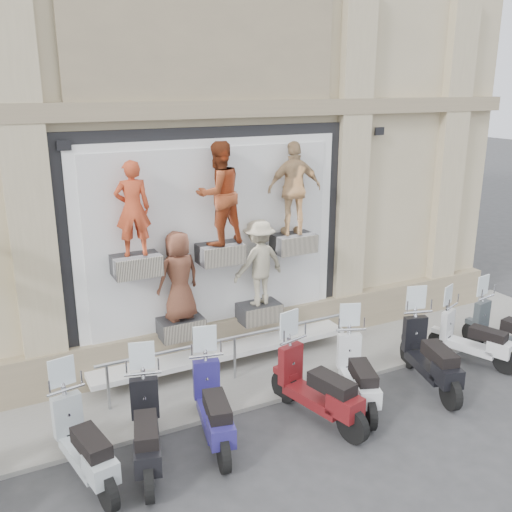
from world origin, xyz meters
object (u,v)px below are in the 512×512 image
object	(u,v)px
scooter_f	(318,373)
scooter_c	(83,429)
scooter_j	(508,321)
scooter_e	(213,393)
guard_rail	(235,359)
scooter_h	(431,344)
scooter_d	(145,415)
scooter_i	(475,328)
scooter_g	(358,362)

from	to	relation	value
scooter_f	scooter_c	bearing A→B (deg)	164.08
scooter_c	scooter_j	distance (m)	8.22
scooter_e	scooter_j	bearing A→B (deg)	11.86
scooter_f	guard_rail	bearing A→B (deg)	98.10
guard_rail	scooter_h	size ratio (longest dim) A/B	2.42
scooter_d	scooter_i	xyz separation A→B (m)	(6.60, 0.17, -0.08)
scooter_e	scooter_g	size ratio (longest dim) A/B	1.02
guard_rail	scooter_i	distance (m)	4.71
scooter_h	scooter_d	bearing A→B (deg)	-166.20
scooter_h	guard_rail	bearing A→B (deg)	165.77
guard_rail	scooter_j	bearing A→B (deg)	-16.45
scooter_g	scooter_j	distance (m)	3.72
scooter_i	scooter_h	bearing A→B (deg)	171.49
scooter_d	scooter_h	world-z (taller)	scooter_h
scooter_d	scooter_g	world-z (taller)	scooter_d
scooter_c	scooter_h	world-z (taller)	scooter_h
guard_rail	scooter_i	bearing A→B (deg)	-17.62
scooter_d	scooter_i	world-z (taller)	scooter_d
scooter_j	scooter_f	bearing A→B (deg)	173.14
scooter_e	scooter_c	bearing A→B (deg)	-166.53
guard_rail	scooter_e	xyz separation A→B (m)	(-1.05, -1.49, 0.35)
scooter_c	scooter_d	xyz separation A→B (m)	(0.85, -0.07, 0.01)
guard_rail	scooter_d	world-z (taller)	scooter_d
guard_rail	scooter_g	distance (m)	2.27
scooter_h	scooter_c	bearing A→B (deg)	-166.65
scooter_f	scooter_i	size ratio (longest dim) A/B	1.16
scooter_j	scooter_i	bearing A→B (deg)	161.44
scooter_i	scooter_j	xyz separation A→B (m)	(0.77, -0.13, 0.04)
scooter_i	scooter_g	bearing A→B (deg)	163.33
guard_rail	scooter_i	size ratio (longest dim) A/B	2.80
scooter_e	scooter_f	world-z (taller)	scooter_f
scooter_g	scooter_e	bearing A→B (deg)	-162.28
scooter_g	scooter_h	distance (m)	1.53
scooter_e	scooter_f	size ratio (longest dim) A/B	0.96
scooter_d	scooter_f	bearing A→B (deg)	12.19
guard_rail	scooter_f	distance (m)	1.89
scooter_c	scooter_e	bearing A→B (deg)	-9.25
scooter_j	guard_rail	bearing A→B (deg)	154.39
scooter_c	scooter_i	size ratio (longest dim) A/B	1.09
scooter_e	scooter_g	distance (m)	2.58
scooter_f	scooter_h	distance (m)	2.40
guard_rail	scooter_c	size ratio (longest dim) A/B	2.56
scooter_c	scooter_g	xyz separation A→B (m)	(4.51, -0.11, -0.00)
scooter_e	guard_rail	bearing A→B (deg)	67.28
guard_rail	scooter_g	world-z (taller)	scooter_g
scooter_e	scooter_g	bearing A→B (deg)	9.16
scooter_e	scooter_f	distance (m)	1.72
scooter_d	scooter_c	bearing A→B (deg)	-169.62
scooter_i	guard_rail	bearing A→B (deg)	141.54
scooter_j	scooter_g	bearing A→B (deg)	172.17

